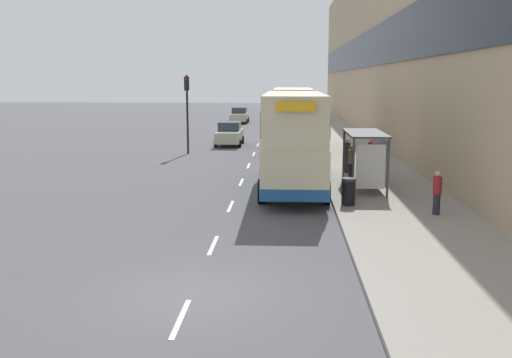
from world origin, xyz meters
The scene contains 22 objects.
ground_plane centered at (0.00, 0.00, 0.00)m, with size 220.00×220.00×0.00m, color #515156.
pavement centered at (6.50, 38.50, 0.07)m, with size 5.00×93.00×0.14m.
terrace_facade centered at (10.49, 38.50, 8.29)m, with size 3.10×93.00×16.59m.
lane_mark_0 centered at (0.00, -1.40, 0.01)m, with size 0.12×2.00×0.01m.
lane_mark_1 centered at (0.00, 3.91, 0.01)m, with size 0.12×2.00×0.01m.
lane_mark_2 centered at (0.00, 9.22, 0.01)m, with size 0.12×2.00×0.01m.
lane_mark_3 centered at (0.00, 14.54, 0.01)m, with size 0.12×2.00×0.01m.
lane_mark_4 centered at (0.00, 19.85, 0.01)m, with size 0.12×2.00×0.01m.
lane_mark_5 centered at (0.00, 25.17, 0.01)m, with size 0.12×2.00×0.01m.
lane_mark_6 centered at (0.00, 30.48, 0.01)m, with size 0.12×2.00×0.01m.
bus_shelter centered at (5.77, 12.35, 1.88)m, with size 1.60×4.20×2.48m.
double_decker_bus_near centered at (2.47, 12.93, 2.28)m, with size 2.85×10.13×4.30m.
double_decker_bus_ahead centered at (2.57, 26.40, 2.29)m, with size 2.85×10.93×4.30m.
car_0 centered at (2.65, 63.97, 0.89)m, with size 1.99×3.80×1.82m.
car_1 centered at (-2.12, 30.23, 0.87)m, with size 1.98×4.37×1.77m.
car_2 centered at (-3.20, 52.54, 0.88)m, with size 2.02×4.50×1.78m.
pedestrian_at_shelter centered at (5.30, 16.96, 1.05)m, with size 0.35×0.35×1.77m.
pedestrian_1 centered at (6.58, 17.50, 1.03)m, with size 0.35×0.35×1.75m.
pedestrian_2 centered at (7.52, 7.70, 0.94)m, with size 0.31×0.31×1.57m.
pedestrian_3 centered at (5.26, 14.71, 0.99)m, with size 0.33×0.33×1.66m.
litter_bin centered at (4.55, 9.11, 0.67)m, with size 0.55×0.55×1.05m.
traffic_light_far_kerb centered at (-4.40, 25.08, 3.47)m, with size 0.30×0.32×5.18m.
Camera 1 is at (2.15, -12.43, 4.89)m, focal length 40.00 mm.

